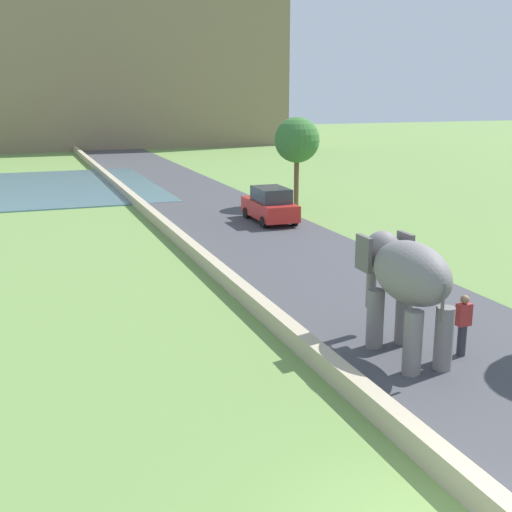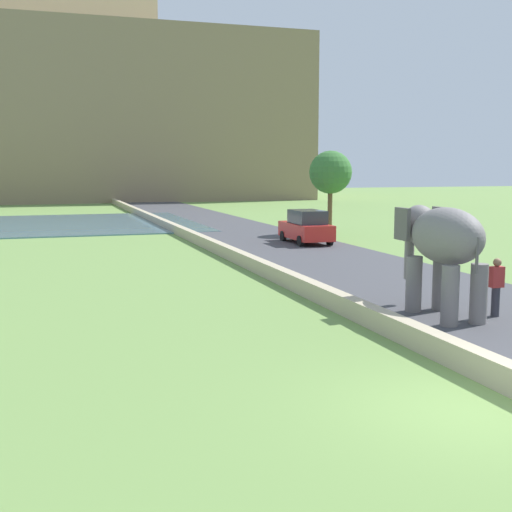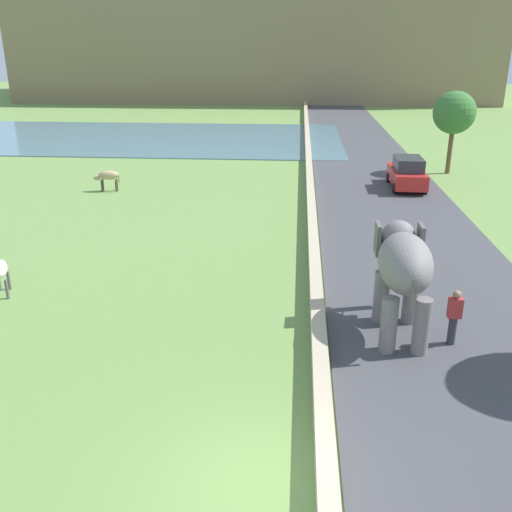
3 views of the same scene
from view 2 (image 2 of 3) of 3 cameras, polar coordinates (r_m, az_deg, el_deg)
The scene contains 9 objects.
ground_plane at distance 11.94m, azimuth 17.99°, elevation -12.48°, with size 220.00×220.00×0.00m, color #6B8E47.
road_surface at distance 31.54m, azimuth 3.91°, elevation 0.33°, with size 7.00×120.00×0.06m, color #424247.
barrier_wall at distance 28.39m, azimuth -1.70°, elevation 0.01°, with size 0.40×110.00×0.53m, color tan.
hill_distant at distance 89.99m, azimuth -17.92°, elevation 11.15°, with size 64.00×28.00×20.23m, color #897556.
fort_on_hill at distance 91.84m, azimuth -18.52°, elevation 19.40°, with size 28.90×8.00×7.57m.
elephant at distance 18.36m, azimuth 15.64°, elevation 1.12°, with size 1.45×3.47×2.99m.
person_beside_elephant at distance 18.85m, azimuth 19.88°, elevation -2.47°, with size 0.36×0.22×1.63m.
car_red at distance 35.02m, azimuth 4.32°, elevation 2.48°, with size 1.85×4.03×1.80m.
tree_far at distance 40.12m, azimuth 6.40°, elevation 7.11°, with size 2.56×2.56×5.00m.
Camera 2 is at (-6.72, -9.00, 4.03)m, focal length 46.68 mm.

